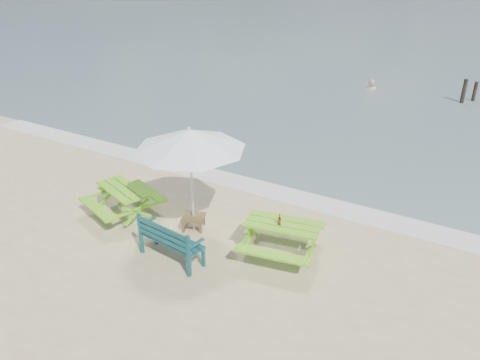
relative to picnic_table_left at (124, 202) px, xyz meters
The scene contains 9 objects.
foam_strip 3.69m from the picnic_table_left, 56.77° to the left, with size 22.00×0.90×0.01m, color silver.
picnic_table_left is the anchor object (origin of this frame).
picnic_table_right 4.27m from the picnic_table_left, ahead, with size 1.92×2.06×0.77m.
park_bench 2.47m from the picnic_table_left, 22.63° to the right, with size 1.60×0.70×0.95m.
side_table 1.98m from the picnic_table_left, ahead, with size 0.68×0.68×0.34m.
patio_umbrella 2.79m from the picnic_table_left, ahead, with size 3.40×3.40×2.57m.
beer_bottle 4.26m from the picnic_table_left, ahead, with size 0.07×0.07×0.26m.
swimmer 15.62m from the picnic_table_left, 82.94° to the left, with size 0.71×0.55×1.73m.
mooring_pilings 16.68m from the picnic_table_left, 67.82° to the left, with size 0.57×0.77×1.28m.
Camera 1 is at (5.88, -6.02, 6.09)m, focal length 35.00 mm.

